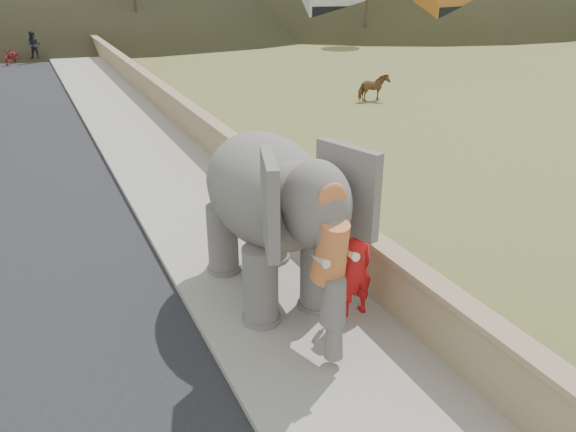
% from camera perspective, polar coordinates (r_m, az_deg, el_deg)
% --- Properties ---
extents(ground, '(160.00, 160.00, 0.00)m').
position_cam_1_polar(ground, '(10.35, -1.88, -8.08)').
color(ground, olive).
rests_on(ground, ground).
extents(walkway, '(3.00, 120.00, 0.15)m').
position_cam_1_polar(walkway, '(19.17, -14.05, 6.89)').
color(walkway, '#9E9687').
rests_on(walkway, ground).
extents(parapet, '(0.30, 120.00, 1.10)m').
position_cam_1_polar(parapet, '(19.41, -9.39, 8.95)').
color(parapet, tan).
rests_on(parapet, ground).
extents(cow, '(1.40, 0.66, 1.17)m').
position_cam_1_polar(cow, '(25.63, 8.67, 12.74)').
color(cow, brown).
rests_on(cow, ground).
extents(distant_car, '(4.54, 2.91, 1.44)m').
position_cam_1_polar(distant_car, '(48.91, 2.21, 18.43)').
color(distant_car, silver).
rests_on(distant_car, ground).
extents(bus_white, '(11.28, 4.84, 3.10)m').
position_cam_1_polar(bus_white, '(50.61, 8.18, 19.36)').
color(bus_white, silver).
rests_on(bus_white, ground).
extents(bus_orange, '(11.28, 4.75, 3.10)m').
position_cam_1_polar(bus_orange, '(53.01, 17.66, 18.74)').
color(bus_orange, '#BF6C21').
rests_on(bus_orange, ground).
extents(elephant_and_man, '(2.31, 4.12, 2.98)m').
position_cam_1_polar(elephant_and_man, '(9.64, -2.03, 0.33)').
color(elephant_and_man, slate).
rests_on(elephant_and_man, ground).
extents(motorcyclist, '(2.51, 1.98, 1.91)m').
position_cam_1_polar(motorcyclist, '(39.13, -25.50, 14.84)').
color(motorcyclist, maroon).
rests_on(motorcyclist, ground).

